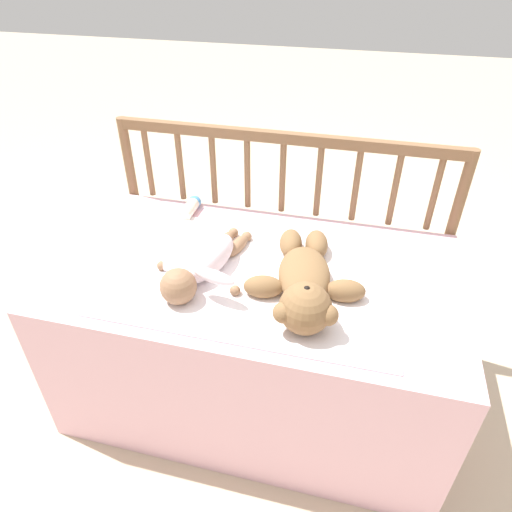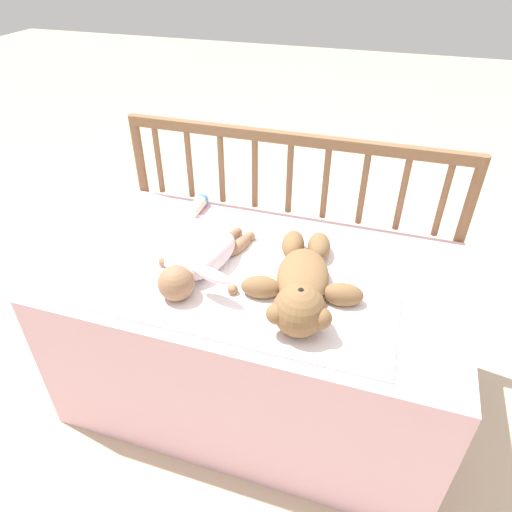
# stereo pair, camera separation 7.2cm
# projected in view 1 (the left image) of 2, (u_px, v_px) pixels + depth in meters

# --- Properties ---
(ground_plane) EXTENTS (12.00, 12.00, 0.00)m
(ground_plane) POSITION_uv_depth(u_px,v_px,m) (257.00, 387.00, 1.71)
(ground_plane) COLOR #C6B293
(crib_mattress) EXTENTS (1.22, 0.70, 0.56)m
(crib_mattress) POSITION_uv_depth(u_px,v_px,m) (257.00, 335.00, 1.55)
(crib_mattress) COLOR #EDB7C6
(crib_mattress) RESTS_ON ground_plane
(crib_rail) EXTENTS (1.22, 0.04, 0.85)m
(crib_rail) POSITION_uv_depth(u_px,v_px,m) (282.00, 198.00, 1.65)
(crib_rail) COLOR brown
(crib_rail) RESTS_ON ground_plane
(blanket) EXTENTS (0.84, 0.55, 0.01)m
(blanket) POSITION_uv_depth(u_px,v_px,m) (256.00, 277.00, 1.36)
(blanket) COLOR white
(blanket) RESTS_ON crib_mattress
(teddy_bear) EXTENTS (0.34, 0.48, 0.14)m
(teddy_bear) POSITION_uv_depth(u_px,v_px,m) (304.00, 282.00, 1.26)
(teddy_bear) COLOR olive
(teddy_bear) RESTS_ON crib_mattress
(baby) EXTENTS (0.29, 0.41, 0.10)m
(baby) POSITION_uv_depth(u_px,v_px,m) (203.00, 264.00, 1.34)
(baby) COLOR white
(baby) RESTS_ON crib_mattress
(baby_bottle) EXTENTS (0.05, 0.13, 0.05)m
(baby_bottle) POSITION_uv_depth(u_px,v_px,m) (191.00, 207.00, 1.66)
(baby_bottle) COLOR #F4E5CC
(baby_bottle) RESTS_ON crib_mattress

